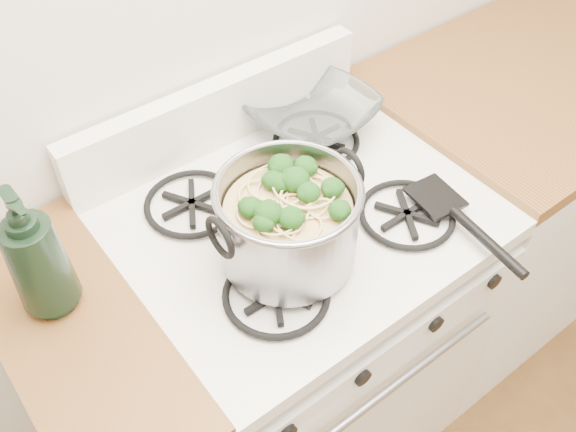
{
  "coord_description": "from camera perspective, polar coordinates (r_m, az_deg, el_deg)",
  "views": [
    {
      "loc": [
        -0.59,
        0.53,
        1.88
      ],
      "look_at": [
        -0.1,
        1.17,
        1.03
      ],
      "focal_mm": 40.0,
      "sensor_mm": 36.0,
      "label": 1
    }
  ],
  "objects": [
    {
      "name": "gas_range",
      "position": [
        1.72,
        0.83,
        -10.53
      ],
      "size": [
        0.76,
        0.66,
        0.92
      ],
      "color": "white",
      "rests_on": "ground"
    },
    {
      "name": "stock_pot",
      "position": [
        1.19,
        0.0,
        -0.63
      ],
      "size": [
        0.3,
        0.27,
        0.18
      ],
      "color": "gray",
      "rests_on": "gas_range"
    },
    {
      "name": "counter_right",
      "position": [
        2.17,
        19.44,
        2.43
      ],
      "size": [
        1.0,
        0.65,
        0.92
      ],
      "color": "silver",
      "rests_on": "ground"
    },
    {
      "name": "glass_bowl",
      "position": [
        1.53,
        2.1,
        8.6
      ],
      "size": [
        0.13,
        0.13,
        0.03
      ],
      "primitive_type": "imported",
      "rotation": [
        0.0,
        0.0,
        0.17
      ],
      "color": "white",
      "rests_on": "gas_range"
    },
    {
      "name": "bottle",
      "position": [
        1.16,
        -21.65,
        -3.01
      ],
      "size": [
        0.11,
        0.11,
        0.28
      ],
      "primitive_type": "imported",
      "rotation": [
        0.0,
        0.0,
        0.05
      ],
      "color": "black",
      "rests_on": "counter_left"
    },
    {
      "name": "spatula",
      "position": [
        1.38,
        13.0,
        1.89
      ],
      "size": [
        0.32,
        0.34,
        0.02
      ],
      "primitive_type": null,
      "rotation": [
        0.0,
        0.0,
        -0.11
      ],
      "color": "black",
      "rests_on": "gas_range"
    }
  ]
}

